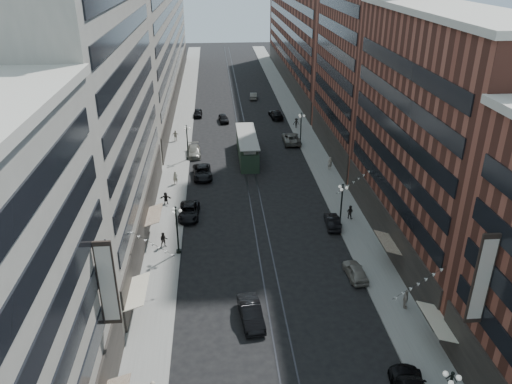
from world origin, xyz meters
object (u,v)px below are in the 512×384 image
object	(u,v)px
streetcar	(247,147)
car_4	(355,271)
pedestrian_5	(166,198)
car_8	(194,151)
lamppost_se_far	(341,204)
car_13	(223,118)
pedestrian_2	(164,240)
car_14	(253,96)
car_2	(189,211)
car_9	(198,113)
car_10	(332,221)
pedestrian_8	(330,163)
car_12	(276,114)
lamppost_sw_mid	(187,141)
pedestrian_9	(296,123)
pedestrian_4	(406,299)
lamppost_sw_far	(177,228)
pedestrian_extra_0	(175,178)
car_5	(251,313)
car_7	(202,172)
pedestrian_7	(350,212)
car_11	(291,138)
pedestrian_6	(176,136)
lamppost_se_mid	(301,128)

from	to	relation	value
streetcar	car_4	world-z (taller)	streetcar
pedestrian_5	car_8	bearing A→B (deg)	85.26
lamppost_se_far	car_13	distance (m)	44.07
car_4	pedestrian_2	world-z (taller)	pedestrian_2
car_4	car_14	xyz separation A→B (m)	(-4.61, 68.32, 0.00)
car_2	car_14	world-z (taller)	car_2
lamppost_se_far	car_9	world-z (taller)	lamppost_se_far
car_10	pedestrian_8	size ratio (longest dim) A/B	2.20
pedestrian_2	car_12	size ratio (longest dim) A/B	0.32
lamppost_sw_mid	pedestrian_9	xyz separation A→B (m)	(19.15, 13.97, -2.03)
lamppost_se_far	pedestrian_8	distance (m)	17.55
pedestrian_4	lamppost_sw_far	bearing A→B (deg)	77.87
car_9	pedestrian_extra_0	xyz separation A→B (m)	(-2.39, -32.44, 0.40)
pedestrian_8	car_12	bearing A→B (deg)	-89.99
pedestrian_5	car_4	bearing A→B (deg)	-36.15
car_4	pedestrian_4	bearing A→B (deg)	117.40
car_5	car_13	world-z (taller)	car_5
car_5	car_4	bearing A→B (deg)	21.03
car_7	pedestrian_5	world-z (taller)	pedestrian_5
pedestrian_8	pedestrian_7	bearing A→B (deg)	76.40
streetcar	car_11	xyz separation A→B (m)	(7.88, 6.13, -0.87)
pedestrian_2	car_12	distance (m)	49.92
pedestrian_6	pedestrian_8	world-z (taller)	pedestrian_8
lamppost_sw_mid	pedestrian_6	size ratio (longest dim) A/B	2.90
car_8	car_12	size ratio (longest dim) A/B	0.94
car_8	lamppost_sw_mid	bearing A→B (deg)	-115.92
car_4	pedestrian_5	world-z (taller)	pedestrian_5
car_4	pedestrian_9	bearing A→B (deg)	-95.63
pedestrian_extra_0	lamppost_sw_far	bearing A→B (deg)	-77.90
car_10	pedestrian_7	size ratio (longest dim) A/B	2.48
car_14	lamppost_se_far	bearing A→B (deg)	100.33
pedestrian_6	pedestrian_4	bearing A→B (deg)	119.34
pedestrian_7	pedestrian_2	bearing A→B (deg)	48.00
car_8	car_9	size ratio (longest dim) A/B	1.26
lamppost_sw_far	car_2	world-z (taller)	lamppost_sw_far
car_8	car_9	xyz separation A→B (m)	(0.21, 21.35, -0.05)
lamppost_sw_mid	car_8	xyz separation A→B (m)	(0.80, 1.88, -2.36)
car_8	pedestrian_extra_0	bearing A→B (deg)	-104.05
car_12	pedestrian_5	bearing A→B (deg)	57.83
pedestrian_5	pedestrian_8	world-z (taller)	pedestrian_8
car_10	car_12	world-z (taller)	car_12
car_2	pedestrian_extra_0	size ratio (longest dim) A/B	2.78
lamppost_sw_mid	car_13	world-z (taller)	lamppost_sw_mid
car_10	lamppost_se_mid	bearing A→B (deg)	-87.77
lamppost_se_far	car_14	distance (m)	58.78
pedestrian_6	pedestrian_9	world-z (taller)	pedestrian_6
pedestrian_2	car_8	distance (m)	27.72
car_5	car_10	distance (m)	19.11
pedestrian_9	car_7	bearing A→B (deg)	-123.81
car_7	pedestrian_5	xyz separation A→B (m)	(-4.52, -8.40, 0.18)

